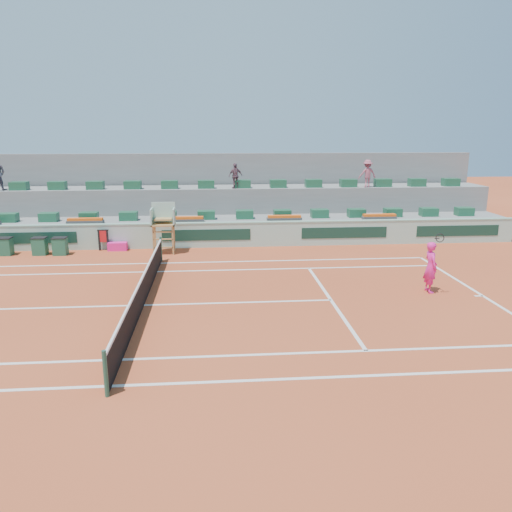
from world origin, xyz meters
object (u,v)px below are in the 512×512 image
(player_bag, at_px, (118,246))
(umpire_chair, at_px, (163,221))
(drink_cooler_a, at_px, (60,246))
(tennis_player, at_px, (431,267))

(player_bag, relative_size, umpire_chair, 0.38)
(player_bag, xyz_separation_m, drink_cooler_a, (-2.52, -0.66, 0.22))
(player_bag, height_order, umpire_chair, umpire_chair)
(umpire_chair, relative_size, drink_cooler_a, 2.86)
(player_bag, distance_m, umpire_chair, 2.76)
(drink_cooler_a, relative_size, tennis_player, 0.37)
(player_bag, bearing_deg, drink_cooler_a, -165.41)
(drink_cooler_a, xyz_separation_m, tennis_player, (15.01, -6.84, 0.51))
(umpire_chair, relative_size, tennis_player, 1.05)
(umpire_chair, bearing_deg, player_bag, 165.24)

